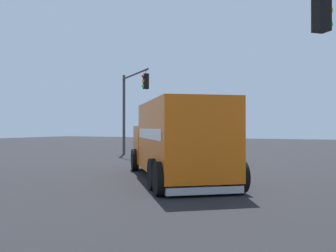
{
  "coord_description": "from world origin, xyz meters",
  "views": [
    {
      "loc": [
        -6.07,
        14.64,
        1.99
      ],
      "look_at": [
        -0.21,
        2.22,
        2.04
      ],
      "focal_mm": 38.7,
      "sensor_mm": 36.0,
      "label": 1
    }
  ],
  "objects": [
    {
      "name": "ground_plane",
      "position": [
        0.0,
        0.0,
        0.0
      ],
      "size": [
        100.0,
        100.0,
        0.0
      ],
      "primitive_type": "plane",
      "color": "black"
    },
    {
      "name": "traffic_light_secondary",
      "position": [
        7.0,
        -7.01,
        3.89
      ],
      "size": [
        3.85,
        3.29,
        5.84
      ],
      "color": "#38383D",
      "rests_on": "ground"
    },
    {
      "name": "delivery_truck",
      "position": [
        -0.53,
        2.08,
        1.52
      ],
      "size": [
        6.74,
        7.76,
        2.92
      ],
      "color": "orange",
      "rests_on": "ground"
    }
  ]
}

